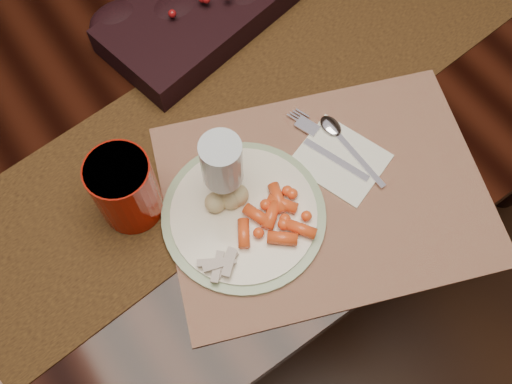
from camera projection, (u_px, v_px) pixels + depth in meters
floor at (198, 234)px, 1.67m from camera, size 5.00×5.00×0.00m
dining_table at (183, 178)px, 1.33m from camera, size 1.80×1.00×0.75m
table_runner at (177, 157)px, 0.93m from camera, size 1.53×0.42×0.00m
centerpiece at (202, 8)px, 1.01m from camera, size 0.39×0.25×0.07m
placemat_main at (325, 194)px, 0.90m from camera, size 0.60×0.52×0.00m
dinner_plate at (244, 215)px, 0.87m from camera, size 0.30×0.30×0.01m
baby_carrots at (267, 223)px, 0.85m from camera, size 0.11×0.09×0.02m
mashed_potatoes at (221, 193)px, 0.86m from camera, size 0.09×0.09×0.04m
turkey_shreds at (217, 264)px, 0.83m from camera, size 0.07×0.06×0.02m
napkin at (340, 160)px, 0.92m from camera, size 0.15×0.16×0.00m
fork at (329, 151)px, 0.92m from camera, size 0.07×0.15×0.00m
spoon at (351, 149)px, 0.92m from camera, size 0.03×0.14×0.00m
red_cup at (125, 189)px, 0.83m from camera, size 0.10×0.10×0.13m
wine_glass at (223, 175)px, 0.82m from camera, size 0.07×0.07×0.17m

